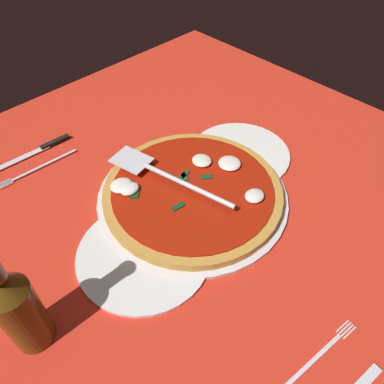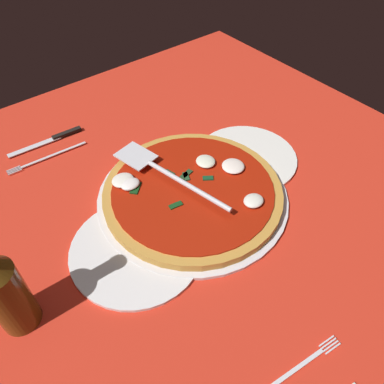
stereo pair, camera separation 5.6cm
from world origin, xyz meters
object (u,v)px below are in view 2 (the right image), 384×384
(pizza, at_px, (192,191))
(pizza_server, at_px, (166,173))
(dinner_plate_left, at_px, (246,158))
(beer_bottle, at_px, (3,290))
(place_setting_near, at_px, (51,149))
(dinner_plate_right, at_px, (137,250))

(pizza, bearing_deg, pizza_server, -65.92)
(pizza, xyz_separation_m, pizza_server, (0.02, -0.05, 0.03))
(dinner_plate_left, height_order, pizza_server, pizza_server)
(pizza_server, distance_m, beer_bottle, 0.36)
(pizza_server, distance_m, place_setting_near, 0.31)
(dinner_plate_right, bearing_deg, beer_bottle, -0.64)
(dinner_plate_right, bearing_deg, place_setting_near, -89.71)
(dinner_plate_left, distance_m, dinner_plate_right, 0.34)
(dinner_plate_left, bearing_deg, dinner_plate_right, 9.80)
(dinner_plate_right, relative_size, beer_bottle, 1.04)
(dinner_plate_left, distance_m, pizza_server, 0.20)
(place_setting_near, height_order, beer_bottle, beer_bottle)
(dinner_plate_right, height_order, beer_bottle, beer_bottle)
(pizza_server, bearing_deg, beer_bottle, 92.57)
(dinner_plate_left, height_order, beer_bottle, beer_bottle)
(place_setting_near, xyz_separation_m, beer_bottle, (0.21, 0.36, 0.09))
(pizza, xyz_separation_m, place_setting_near, (0.16, -0.32, -0.02))
(pizza_server, xyz_separation_m, beer_bottle, (0.35, 0.09, 0.04))
(pizza, xyz_separation_m, beer_bottle, (0.37, 0.04, 0.07))
(pizza, distance_m, pizza_server, 0.06)
(dinner_plate_left, distance_m, place_setting_near, 0.45)
(place_setting_near, bearing_deg, pizza, 119.72)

